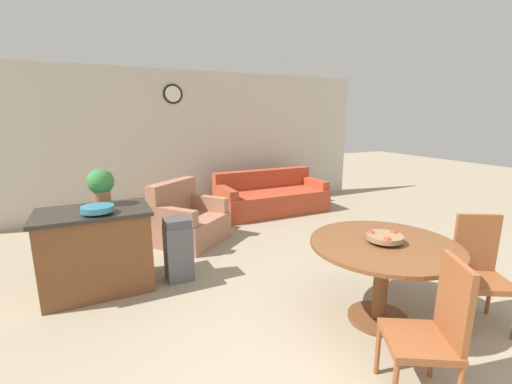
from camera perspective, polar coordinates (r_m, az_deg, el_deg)
The scene contains 11 objects.
wall_back at distance 6.91m, azimuth -12.15°, elevation 8.18°, with size 8.00×0.09×2.70m.
dining_table at distance 3.32m, azimuth 20.36°, elevation -10.73°, with size 1.30×1.30×0.77m.
dining_chair_near_left at distance 2.64m, azimuth 27.44°, elevation -19.36°, with size 0.57×0.57×0.99m.
dining_chair_near_right at distance 3.75m, azimuth 33.20°, elevation -10.40°, with size 0.57×0.57×0.99m.
fruit_bowl at distance 3.24m, azimuth 20.64°, elevation -7.08°, with size 0.31×0.31×0.10m.
kitchen_island at distance 4.09m, azimuth -24.96°, elevation -8.78°, with size 1.12×0.72×0.90m.
teal_bowl at distance 3.78m, azimuth -24.89°, elevation -2.57°, with size 0.31×0.31×0.08m.
potted_plant at distance 4.10m, azimuth -24.44°, elevation 1.13°, with size 0.28×0.28×0.40m.
trash_bin at distance 4.08m, azimuth -12.83°, elevation -9.30°, with size 0.29×0.27×0.73m.
couch at distance 6.75m, azimuth 2.43°, elevation -0.93°, with size 2.10×0.98×0.78m.
armchair at distance 5.23m, azimuth -11.25°, elevation -4.97°, with size 1.24×1.22×0.90m.
Camera 1 is at (-1.64, -1.30, 1.87)m, focal length 24.00 mm.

